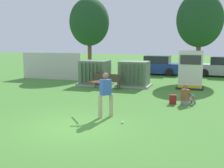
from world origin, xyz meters
TOP-DOWN VIEW (x-y plane):
  - ground_plane at (0.00, 0.00)m, footprint 96.00×96.00m
  - fence_panel at (-6.89, 10.50)m, footprint 4.80×0.12m
  - transformer_west at (-2.71, 8.94)m, footprint 2.10×1.70m
  - transformer_mid_west at (-0.09, 9.15)m, footprint 2.10×1.70m
  - generator_enclosure at (3.38, 9.49)m, footprint 1.60×1.40m
  - park_bench at (-1.52, 7.92)m, footprint 1.84×0.66m
  - batter at (0.59, 1.58)m, footprint 1.35×1.28m
  - sports_ball at (1.49, 0.90)m, footprint 0.09×0.09m
  - seated_spectator at (3.48, 4.83)m, footprint 0.72×0.76m
  - backpack at (2.86, 4.69)m, footprint 0.33×0.27m
  - tree_left at (-5.38, 14.50)m, footprint 3.39×3.39m
  - tree_center_left at (3.67, 13.59)m, footprint 3.35×3.35m
  - parked_car_leftmost at (0.16, 16.04)m, footprint 4.24×2.00m
  - parked_car_left_of_center at (5.59, 16.22)m, footprint 4.36×2.27m

SIDE VIEW (x-z plane):
  - ground_plane at x=0.00m, z-range 0.00..0.00m
  - sports_ball at x=1.49m, z-range 0.00..0.09m
  - backpack at x=2.86m, z-range -0.01..0.43m
  - seated_spectator at x=3.48m, z-range -0.11..0.86m
  - park_bench at x=-1.52m, z-range 0.08..0.99m
  - parked_car_leftmost at x=0.16m, z-range -0.06..1.56m
  - parked_car_left_of_center at x=5.59m, z-range -0.06..1.56m
  - transformer_west at x=-2.71m, z-range -0.02..1.60m
  - transformer_mid_west at x=-0.09m, z-range -0.02..1.60m
  - batter at x=0.59m, z-range 0.11..1.85m
  - fence_panel at x=-6.89m, z-range 0.00..2.00m
  - generator_enclosure at x=3.38m, z-range -0.01..2.29m
  - tree_center_left at x=3.67m, z-range 1.19..7.59m
  - tree_left at x=-5.38m, z-range 1.20..7.67m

